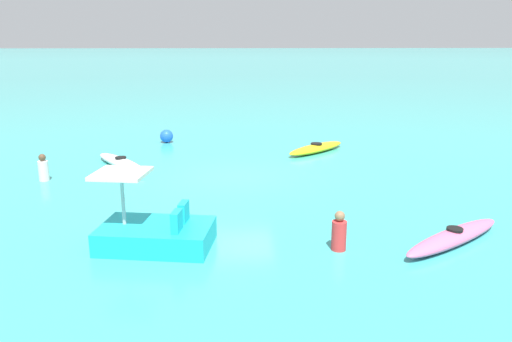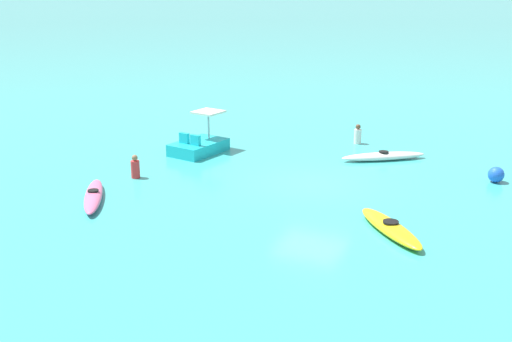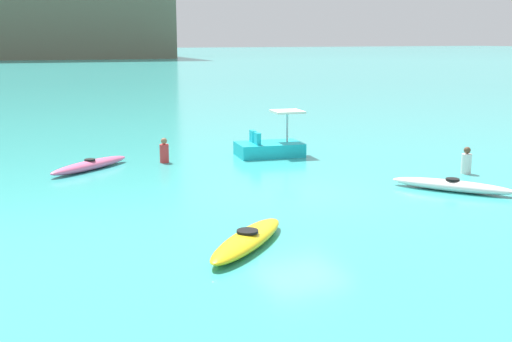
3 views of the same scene
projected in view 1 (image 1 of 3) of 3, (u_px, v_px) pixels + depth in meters
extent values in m
plane|color=#38ADA8|center=(236.00, 177.00, 16.65)|extent=(600.00, 600.00, 0.00)
ellipsoid|color=pink|center=(454.00, 237.00, 11.12)|extent=(3.14, 2.41, 0.32)
cylinder|color=black|center=(455.00, 229.00, 11.07)|extent=(0.50, 0.50, 0.05)
ellipsoid|color=white|center=(121.00, 163.00, 17.89)|extent=(2.53, 3.21, 0.32)
cylinder|color=black|center=(121.00, 158.00, 17.85)|extent=(0.54, 0.54, 0.05)
ellipsoid|color=yellow|center=(316.00, 148.00, 20.29)|extent=(2.90, 2.73, 0.32)
cylinder|color=black|center=(316.00, 144.00, 20.25)|extent=(0.65, 0.65, 0.05)
cube|color=#19B7C6|center=(156.00, 236.00, 10.94)|extent=(2.61, 1.87, 0.50)
cube|color=#19B7C6|center=(177.00, 221.00, 10.47)|extent=(0.23, 0.46, 0.44)
cube|color=#19B7C6|center=(184.00, 212.00, 11.05)|extent=(0.23, 0.46, 0.44)
cylinder|color=#B2B2B7|center=(123.00, 200.00, 10.81)|extent=(0.08, 0.08, 1.10)
cube|color=silver|center=(121.00, 174.00, 10.66)|extent=(1.27, 1.27, 0.08)
sphere|color=blue|center=(167.00, 136.00, 22.16)|extent=(0.58, 0.58, 0.58)
cylinder|color=red|center=(339.00, 236.00, 10.75)|extent=(0.42, 0.42, 0.65)
sphere|color=#8C6647|center=(340.00, 216.00, 10.64)|extent=(0.22, 0.22, 0.22)
cylinder|color=silver|center=(44.00, 171.00, 16.10)|extent=(0.45, 0.45, 0.65)
sphere|color=brown|center=(42.00, 157.00, 15.98)|extent=(0.22, 0.22, 0.22)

